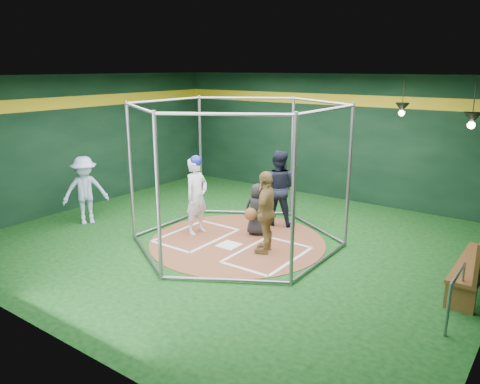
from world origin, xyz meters
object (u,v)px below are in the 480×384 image
Objects in this scene: umpire at (278,188)px; visitor_leopard at (266,212)px; dugout_bench at (480,258)px; batter_figure at (197,195)px.

visitor_leopard is at bearing 95.19° from umpire.
visitor_leopard is 0.94× the size of umpire.
visitor_leopard reaches higher than dugout_bench.
batter_figure is 0.90× the size of dugout_bench.
visitor_leopard is 3.90m from dugout_bench.
umpire reaches higher than batter_figure.
batter_figure is 5.75m from dugout_bench.
visitor_leopard is at bearing -1.13° from batter_figure.
umpire is 0.90× the size of dugout_bench.
umpire is at bearing 167.70° from dugout_bench.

